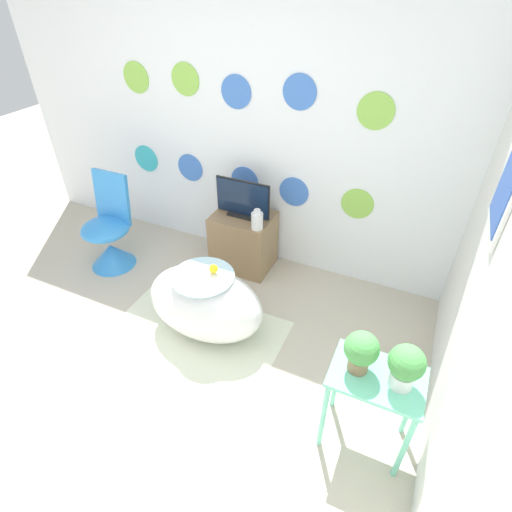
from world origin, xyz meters
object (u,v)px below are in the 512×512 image
object	(u,v)px
bathtub	(206,303)
vase	(257,220)
chair	(110,240)
potted_plant_left	(361,351)
tv	(243,200)
potted_plant_right	(406,366)

from	to	relation	value
bathtub	vase	bearing A→B (deg)	83.04
bathtub	vase	size ratio (longest dim) A/B	5.09
chair	potted_plant_left	size ratio (longest dim) A/B	3.49
tv	vase	bearing A→B (deg)	-34.84
vase	potted_plant_left	bearing A→B (deg)	-45.55
chair	potted_plant_left	world-z (taller)	chair
bathtub	potted_plant_left	bearing A→B (deg)	-17.90
bathtub	potted_plant_right	distance (m)	1.52
chair	potted_plant_right	xyz separation A→B (m)	(2.64, -0.75, 0.47)
tv	potted_plant_left	xyz separation A→B (m)	(1.29, -1.25, 0.05)
chair	vase	world-z (taller)	chair
potted_plant_left	vase	bearing A→B (deg)	134.45
potted_plant_right	vase	bearing A→B (deg)	139.54
chair	potted_plant_right	world-z (taller)	chair
chair	vase	size ratio (longest dim) A/B	4.87
chair	bathtub	bearing A→B (deg)	-16.55
chair	potted_plant_left	distance (m)	2.57
bathtub	tv	world-z (taller)	tv
tv	potted_plant_right	xyz separation A→B (m)	(1.51, -1.26, 0.05)
bathtub	chair	bearing A→B (deg)	163.45
tv	chair	bearing A→B (deg)	-156.03
potted_plant_left	potted_plant_right	distance (m)	0.22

